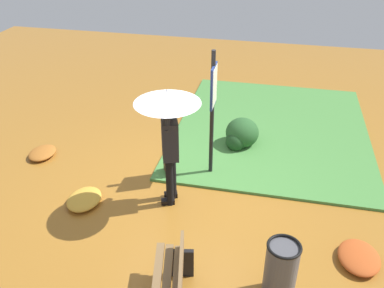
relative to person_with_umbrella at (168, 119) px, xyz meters
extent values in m
plane|color=#9E6623|center=(-0.30, 0.10, -1.55)|extent=(18.00, 18.00, 0.00)
cube|color=#47843D|center=(-2.91, 1.47, -1.53)|extent=(4.80, 4.00, 0.05)
cylinder|color=black|center=(-0.17, -0.01, -1.12)|extent=(0.12, 0.12, 0.86)
cylinder|color=black|center=(0.01, -0.01, -1.12)|extent=(0.12, 0.12, 0.86)
cube|color=black|center=(-0.17, -0.05, -1.51)|extent=(0.18, 0.24, 0.08)
cube|color=black|center=(0.01, -0.05, -1.51)|extent=(0.18, 0.24, 0.08)
cube|color=#232328|center=(-0.08, -0.01, -0.37)|extent=(0.44, 0.35, 0.64)
sphere|color=tan|center=(-0.08, -0.01, 0.09)|extent=(0.20, 0.20, 0.20)
ellipsoid|color=black|center=(-0.08, -0.01, 0.12)|extent=(0.20, 0.20, 0.15)
cylinder|color=#232328|center=(-0.29, -0.04, -0.16)|extent=(0.18, 0.13, 0.18)
cylinder|color=#232328|center=(-0.25, -0.05, -0.07)|extent=(0.24, 0.11, 0.33)
cube|color=black|center=(-0.17, -0.03, 0.07)|extent=(0.07, 0.04, 0.14)
cylinder|color=#232328|center=(0.08, -0.01, -0.13)|extent=(0.11, 0.10, 0.09)
cylinder|color=#232328|center=(0.07, 0.00, -0.04)|extent=(0.10, 0.09, 0.23)
cylinder|color=#A5A5AD|center=(0.06, 0.01, 0.27)|extent=(0.02, 0.02, 0.41)
cone|color=silver|center=(0.06, 0.01, 0.37)|extent=(0.96, 0.96, 0.16)
sphere|color=#A5A5AD|center=(0.06, 0.01, 0.48)|extent=(0.02, 0.02, 0.02)
cylinder|color=black|center=(-1.00, 0.47, -0.40)|extent=(0.07, 0.07, 2.30)
cube|color=navy|center=(-1.00, 0.49, 0.15)|extent=(0.44, 0.04, 0.70)
cube|color=silver|center=(-1.00, 0.51, 0.15)|extent=(0.38, 0.01, 0.64)
cube|color=#4C3323|center=(-0.78, -0.24, -1.43)|extent=(0.33, 0.28, 0.24)
torus|color=#4C3323|center=(-0.78, -0.24, -1.27)|extent=(0.16, 0.11, 0.18)
cube|color=black|center=(1.42, 0.51, -1.33)|extent=(0.13, 0.36, 0.44)
cube|color=brown|center=(2.06, 0.39, -1.09)|extent=(1.39, 0.38, 0.04)
cube|color=brown|center=(2.06, 0.68, -0.99)|extent=(1.38, 0.32, 0.10)
cube|color=brown|center=(2.06, 0.68, -0.85)|extent=(1.38, 0.32, 0.10)
cylinder|color=#4C4C51|center=(1.45, 1.78, -1.15)|extent=(0.40, 0.40, 0.80)
torus|color=black|center=(1.45, 1.78, -0.74)|extent=(0.42, 0.42, 0.04)
ellipsoid|color=#285628|center=(-2.10, 0.91, -1.26)|extent=(0.66, 0.66, 0.59)
ellipsoid|color=#1E421E|center=(-1.90, 0.81, -1.35)|extent=(0.39, 0.39, 0.39)
ellipsoid|color=#B74C1E|center=(0.66, 2.84, -1.47)|extent=(0.70, 0.56, 0.15)
ellipsoid|color=gold|center=(0.29, -1.39, -1.48)|extent=(0.67, 0.54, 0.15)
ellipsoid|color=#A86023|center=(-0.87, -2.82, -1.49)|extent=(0.60, 0.48, 0.13)
camera|label=1|loc=(5.11, 1.48, 2.74)|focal=38.54mm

